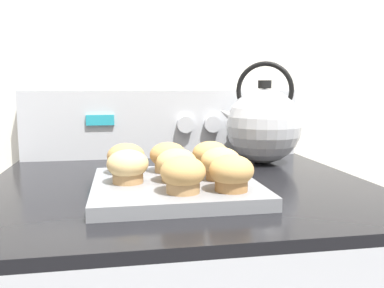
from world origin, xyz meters
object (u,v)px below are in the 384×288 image
(muffin_r0_c2, at_px, (231,173))
(muffin_r2_c0, at_px, (126,158))
(tea_kettle, at_px, (263,125))
(muffin_r0_c1, at_px, (183,174))
(muffin_r1_c2, at_px, (221,163))
(muffin_pan, at_px, (175,187))
(muffin_r2_c1, at_px, (168,157))
(muffin_r1_c1, at_px, (177,165))
(muffin_r1_c0, at_px, (128,166))
(muffin_r2_c2, at_px, (210,156))

(muffin_r0_c2, relative_size, muffin_r2_c0, 1.00)
(muffin_r2_c0, height_order, tea_kettle, tea_kettle)
(muffin_r0_c1, height_order, muffin_r2_c0, same)
(muffin_r0_c2, height_order, muffin_r1_c2, same)
(muffin_pan, distance_m, muffin_r2_c1, 0.09)
(muffin_r0_c1, xyz_separation_m, muffin_r2_c0, (-0.09, 0.16, 0.00))
(muffin_pan, xyz_separation_m, muffin_r1_c2, (0.08, -0.00, 0.04))
(muffin_r1_c1, height_order, muffin_r2_c0, same)
(muffin_pan, relative_size, muffin_r2_c0, 3.98)
(muffin_r2_c1, bearing_deg, tea_kettle, 33.52)
(muffin_r0_c2, xyz_separation_m, muffin_r1_c0, (-0.16, 0.08, 0.00))
(tea_kettle, bearing_deg, muffin_r1_c0, -143.06)
(muffin_r0_c1, xyz_separation_m, muffin_r2_c1, (-0.00, 0.17, 0.00))
(muffin_r1_c2, bearing_deg, muffin_r2_c0, 153.29)
(muffin_r0_c1, height_order, muffin_r2_c2, same)
(muffin_r2_c2, distance_m, tea_kettle, 0.25)
(muffin_r1_c1, xyz_separation_m, muffin_r2_c0, (-0.09, 0.08, 0.00))
(muffin_pan, xyz_separation_m, muffin_r1_c0, (-0.08, -0.00, 0.04))
(muffin_r1_c1, distance_m, muffin_r2_c0, 0.12)
(muffin_r1_c0, bearing_deg, muffin_r2_c0, 91.28)
(muffin_pan, bearing_deg, muffin_r1_c1, -45.64)
(muffin_r1_c1, bearing_deg, muffin_r2_c0, 135.78)
(muffin_r1_c2, bearing_deg, muffin_r1_c1, -179.62)
(muffin_r1_c0, relative_size, muffin_r1_c1, 1.00)
(muffin_pan, distance_m, muffin_r1_c2, 0.09)
(muffin_pan, height_order, muffin_r0_c1, muffin_r0_c1)
(muffin_r0_c1, xyz_separation_m, muffin_r2_c2, (0.08, 0.17, 0.00))
(muffin_r2_c1, bearing_deg, muffin_r2_c0, -179.41)
(muffin_r2_c1, bearing_deg, muffin_r0_c2, -63.71)
(muffin_r0_c1, height_order, muffin_r1_c1, same)
(muffin_pan, distance_m, muffin_r1_c1, 0.04)
(muffin_r2_c2, bearing_deg, muffin_r2_c0, -179.85)
(muffin_r0_c1, bearing_deg, muffin_r1_c1, 89.46)
(muffin_r0_c2, bearing_deg, muffin_r2_c2, 89.12)
(muffin_r1_c0, bearing_deg, tea_kettle, 36.94)
(muffin_r0_c1, distance_m, muffin_r1_c2, 0.11)
(muffin_r2_c0, xyz_separation_m, tea_kettle, (0.34, 0.17, 0.04))
(muffin_r1_c0, bearing_deg, muffin_r0_c2, -27.27)
(muffin_r0_c2, height_order, muffin_r2_c1, same)
(muffin_pan, height_order, tea_kettle, tea_kettle)
(muffin_r0_c1, xyz_separation_m, tea_kettle, (0.25, 0.34, 0.04))
(muffin_r2_c1, relative_size, muffin_r2_c2, 1.00)
(muffin_r0_c1, bearing_deg, muffin_r1_c2, 44.69)
(muffin_pan, relative_size, muffin_r1_c2, 3.98)
(muffin_r1_c0, xyz_separation_m, muffin_r1_c2, (0.17, -0.00, 0.00))
(muffin_r1_c1, distance_m, muffin_r2_c1, 0.09)
(muffin_r1_c2, distance_m, tea_kettle, 0.31)
(muffin_r1_c0, height_order, muffin_r1_c2, same)
(muffin_pan, distance_m, muffin_r0_c2, 0.12)
(muffin_r2_c0, bearing_deg, muffin_pan, -44.17)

